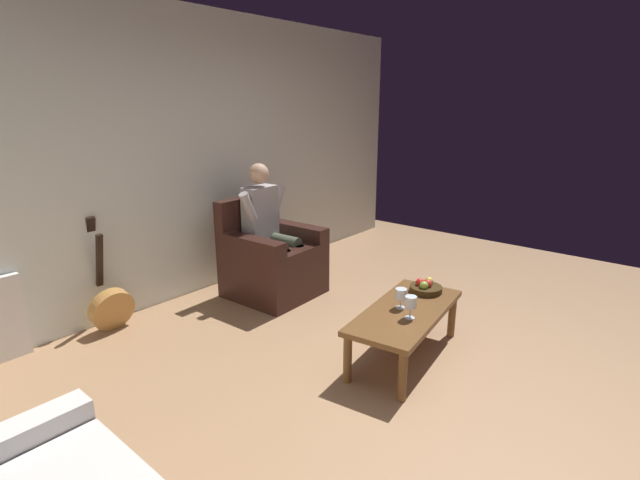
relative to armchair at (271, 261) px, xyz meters
The scene contains 9 objects.
ground_plane 2.03m from the armchair, 77.77° to the left, with size 7.44×7.44×0.00m, color #A07753.
wall_back 1.30m from the armchair, 58.04° to the right, with size 6.60×0.06×2.73m, color silver.
armchair is the anchor object (origin of this frame).
person_seated 0.36m from the armchair, 87.70° to the right, with size 0.61×0.56×1.31m.
coffee_table 1.69m from the armchair, 81.76° to the left, with size 1.20×0.65×0.39m.
guitar 1.51m from the armchair, 18.53° to the right, with size 0.37×0.31×0.97m.
wine_glass_near 1.81m from the armchair, 78.54° to the left, with size 0.08×0.08×0.17m.
wine_glass_far 1.65m from the armchair, 81.34° to the left, with size 0.09×0.09×0.15m.
fruit_bowl 1.63m from the armchair, 95.39° to the left, with size 0.26×0.26×0.11m.
Camera 1 is at (2.69, 1.28, 1.87)m, focal length 26.50 mm.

